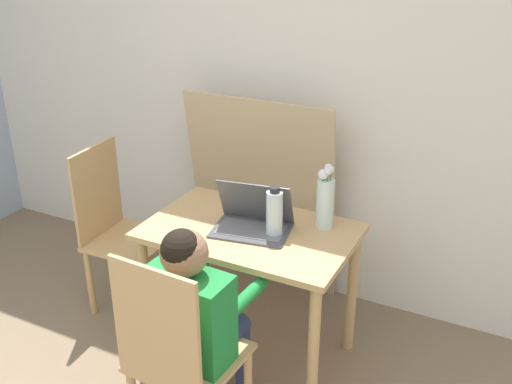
{
  "coord_description": "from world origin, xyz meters",
  "views": [
    {
      "loc": [
        1.27,
        -0.69,
        2.01
      ],
      "look_at": [
        0.15,
        1.52,
        0.89
      ],
      "focal_mm": 42.0,
      "sensor_mm": 36.0,
      "label": 1
    }
  ],
  "objects_px": {
    "person_seated": "(195,308)",
    "laptop": "(253,219)",
    "water_bottle": "(274,213)",
    "chair_occupied": "(178,357)",
    "chair_spare": "(118,229)",
    "flower_vase": "(325,199)"
  },
  "relations": [
    {
      "from": "flower_vase",
      "to": "laptop",
      "type": "bearing_deg",
      "value": -149.66
    },
    {
      "from": "chair_occupied",
      "to": "water_bottle",
      "type": "distance_m",
      "value": 0.76
    },
    {
      "from": "chair_spare",
      "to": "laptop",
      "type": "distance_m",
      "value": 0.92
    },
    {
      "from": "chair_spare",
      "to": "person_seated",
      "type": "xyz_separation_m",
      "value": [
        0.89,
        -0.62,
        0.16
      ]
    },
    {
      "from": "person_seated",
      "to": "chair_spare",
      "type": "bearing_deg",
      "value": -31.9
    },
    {
      "from": "chair_spare",
      "to": "person_seated",
      "type": "height_order",
      "value": "person_seated"
    },
    {
      "from": "person_seated",
      "to": "laptop",
      "type": "bearing_deg",
      "value": -84.74
    },
    {
      "from": "water_bottle",
      "to": "chair_occupied",
      "type": "bearing_deg",
      "value": -98.21
    },
    {
      "from": "water_bottle",
      "to": "chair_spare",
      "type": "bearing_deg",
      "value": 175.64
    },
    {
      "from": "chair_occupied",
      "to": "water_bottle",
      "type": "relative_size",
      "value": 3.9
    },
    {
      "from": "chair_spare",
      "to": "water_bottle",
      "type": "distance_m",
      "value": 1.05
    },
    {
      "from": "person_seated",
      "to": "water_bottle",
      "type": "bearing_deg",
      "value": -96.65
    },
    {
      "from": "laptop",
      "to": "flower_vase",
      "type": "relative_size",
      "value": 1.24
    },
    {
      "from": "chair_occupied",
      "to": "chair_spare",
      "type": "bearing_deg",
      "value": -37.07
    },
    {
      "from": "laptop",
      "to": "water_bottle",
      "type": "height_order",
      "value": "water_bottle"
    },
    {
      "from": "chair_occupied",
      "to": "laptop",
      "type": "xyz_separation_m",
      "value": [
        -0.02,
        0.68,
        0.29
      ]
    },
    {
      "from": "chair_spare",
      "to": "flower_vase",
      "type": "relative_size",
      "value": 3.01
    },
    {
      "from": "flower_vase",
      "to": "water_bottle",
      "type": "bearing_deg",
      "value": -133.84
    },
    {
      "from": "chair_spare",
      "to": "flower_vase",
      "type": "distance_m",
      "value": 1.22
    },
    {
      "from": "water_bottle",
      "to": "laptop",
      "type": "bearing_deg",
      "value": 174.09
    },
    {
      "from": "laptop",
      "to": "chair_occupied",
      "type": "bearing_deg",
      "value": -98.23
    },
    {
      "from": "chair_occupied",
      "to": "laptop",
      "type": "height_order",
      "value": "laptop"
    }
  ]
}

